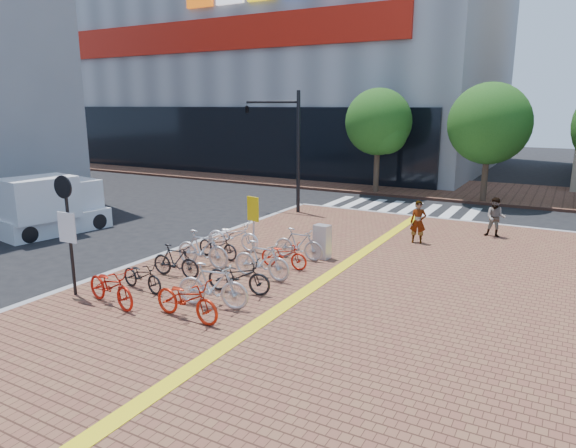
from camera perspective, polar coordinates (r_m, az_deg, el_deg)
The scene contains 27 objects.
ground at distance 14.65m, azimuth -6.32°, elevation -7.51°, with size 120.00×120.00×0.00m, color black.
sidewalk at distance 9.40m, azimuth -9.17°, elevation -19.64°, with size 14.00×34.00×0.15m, color brown.
tactile_strip at distance 9.93m, azimuth -13.95°, elevation -17.40°, with size 0.40×34.00×0.01m, color yellow.
kerb_north at distance 24.20m, azimuth 16.47°, elevation 0.47°, with size 14.00×0.25×0.15m, color gray.
far_sidewalk at distance 33.50m, azimuth 14.95°, elevation 3.95°, with size 70.00×8.00×0.15m, color brown.
department_store at distance 50.11m, azimuth -0.03°, elevation 23.24°, with size 36.00×24.27×28.00m.
crosswalk at distance 26.73m, azimuth 12.21°, elevation 1.72°, with size 7.50×4.00×0.01m.
street_trees at distance 28.76m, azimuth 23.51°, elevation 9.96°, with size 16.20×4.60×6.35m.
bike_0 at distance 13.83m, azimuth -19.09°, elevation -6.54°, with size 0.67×1.93×1.02m, color red.
bike_1 at distance 14.69m, azimuth -15.90°, elevation -5.53°, with size 0.56×1.60×0.84m, color black.
bike_2 at distance 15.53m, azimuth -12.36°, elevation -4.03°, with size 0.47×1.65×0.99m, color black.
bike_3 at distance 16.32m, azimuth -9.48°, elevation -2.74°, with size 0.55×1.94×1.17m, color #B6B6BB.
bike_4 at distance 17.21m, azimuth -7.81°, elevation -2.35°, with size 0.58×1.67×0.88m, color black.
bike_5 at distance 18.10m, azimuth -6.12°, elevation -1.29°, with size 0.68×1.95×1.03m, color white.
bike_6 at distance 12.49m, azimuth -11.19°, elevation -8.17°, with size 0.68×1.94×1.02m, color #B7210D.
bike_7 at distance 13.06m, azimuth -8.36°, elevation -6.78°, with size 0.54×1.92×1.15m, color #BABABF.
bike_8 at distance 14.00m, azimuth -5.49°, elevation -5.74°, with size 0.64×1.84×0.96m, color black.
bike_9 at distance 15.03m, azimuth -2.95°, elevation -4.03°, with size 0.53×1.88×1.13m, color #B6B6BB.
bike_10 at distance 16.05m, azimuth -0.46°, elevation -3.43°, with size 0.56×1.61×0.84m, color red.
bike_11 at distance 16.90m, azimuth 1.19°, elevation -2.24°, with size 0.49×1.72×1.04m, color #A6A6AA.
pedestrian_a at distance 19.46m, azimuth 14.26°, elevation 0.22°, with size 0.58×0.38×1.58m, color gray.
pedestrian_b at distance 21.29m, azimuth 22.06°, elevation 0.69°, with size 0.75×0.58×1.53m, color #535469.
utility_box at distance 17.04m, azimuth 3.81°, elevation -1.97°, with size 0.52×0.38×1.13m, color silver.
yellow_sign at distance 17.62m, azimuth -3.92°, elevation 1.13°, with size 0.52×0.19×1.94m.
notice_sign at distance 14.53m, azimuth -23.34°, elevation 0.31°, with size 0.60×0.15×3.24m.
traffic_light_pole at distance 24.65m, azimuth -1.56°, elevation 10.54°, with size 3.03×1.17×5.64m.
box_truck at distance 22.99m, azimuth -24.73°, elevation 1.82°, with size 2.44×4.35×2.38m.
Camera 1 is at (8.03, -11.13, 5.13)m, focal length 32.00 mm.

